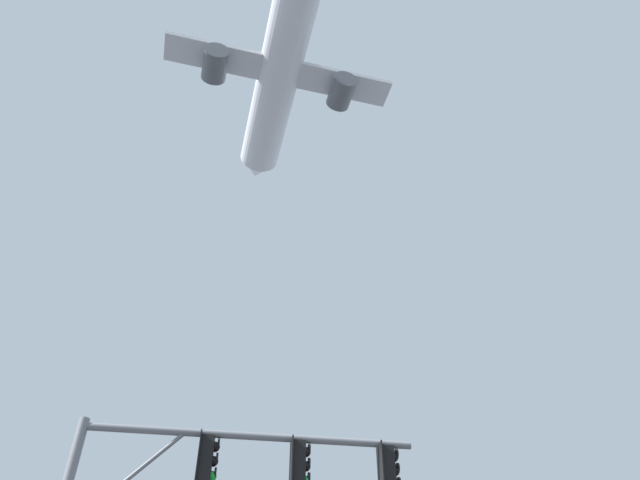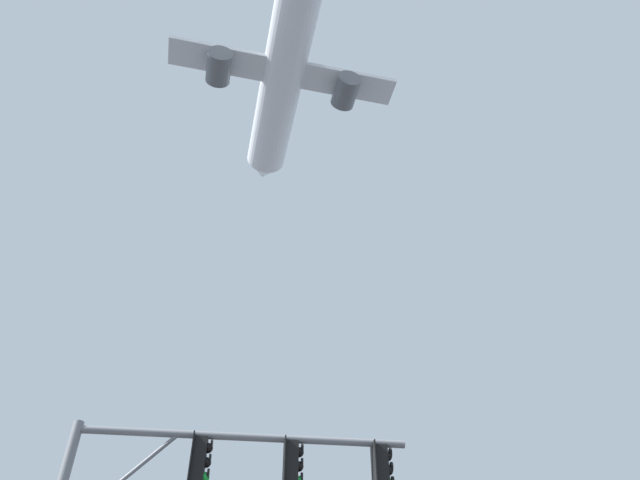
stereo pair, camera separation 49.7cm
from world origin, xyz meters
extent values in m
cylinder|color=slate|center=(-2.45, 8.19, 6.04)|extent=(6.44, 1.13, 0.15)
cube|color=black|center=(0.25, 8.60, 5.51)|extent=(0.31, 0.36, 0.90)
cylinder|color=black|center=(0.25, 8.60, 6.02)|extent=(0.05, 0.05, 0.12)
cube|color=black|center=(0.11, 8.58, 5.51)|extent=(0.09, 0.46, 1.04)
sphere|color=black|center=(0.39, 8.63, 5.78)|extent=(0.20, 0.20, 0.20)
cylinder|color=black|center=(0.46, 8.64, 5.84)|extent=(0.07, 0.21, 0.21)
sphere|color=black|center=(0.39, 8.63, 5.50)|extent=(0.20, 0.20, 0.20)
cylinder|color=black|center=(0.46, 8.64, 5.56)|extent=(0.07, 0.21, 0.21)
cube|color=black|center=(-1.52, 8.33, 5.51)|extent=(0.31, 0.36, 0.90)
cylinder|color=black|center=(-1.52, 8.33, 6.02)|extent=(0.05, 0.05, 0.12)
cube|color=black|center=(-1.66, 8.31, 5.51)|extent=(0.09, 0.46, 1.04)
sphere|color=black|center=(-1.37, 8.36, 5.78)|extent=(0.20, 0.20, 0.20)
cylinder|color=black|center=(-1.31, 8.37, 5.84)|extent=(0.07, 0.21, 0.21)
sphere|color=black|center=(-1.37, 8.36, 5.50)|extent=(0.20, 0.20, 0.20)
cylinder|color=black|center=(-1.31, 8.37, 5.56)|extent=(0.07, 0.21, 0.21)
cylinder|color=black|center=(-1.31, 8.37, 5.28)|extent=(0.07, 0.21, 0.21)
cube|color=black|center=(-3.28, 8.06, 5.51)|extent=(0.31, 0.36, 0.90)
cylinder|color=black|center=(-3.28, 8.06, 6.02)|extent=(0.05, 0.05, 0.12)
cube|color=black|center=(-3.42, 8.04, 5.51)|extent=(0.09, 0.46, 1.04)
sphere|color=black|center=(-3.14, 8.08, 5.78)|extent=(0.20, 0.20, 0.20)
cylinder|color=black|center=(-3.08, 8.09, 5.84)|extent=(0.07, 0.21, 0.21)
sphere|color=black|center=(-3.14, 8.08, 5.50)|extent=(0.20, 0.20, 0.20)
cylinder|color=black|center=(-3.08, 8.09, 5.56)|extent=(0.07, 0.21, 0.21)
sphere|color=green|center=(-3.14, 8.08, 5.22)|extent=(0.20, 0.20, 0.20)
cylinder|color=black|center=(-3.08, 8.09, 5.28)|extent=(0.07, 0.21, 0.21)
cylinder|color=white|center=(-4.17, 22.34, 39.76)|extent=(7.49, 18.03, 3.16)
cone|color=white|center=(-6.63, 31.92, 39.76)|extent=(3.45, 2.86, 3.01)
cube|color=silver|center=(-4.05, 21.86, 39.29)|extent=(16.83, 6.29, 0.36)
cylinder|color=#595B60|center=(-8.60, 20.69, 38.34)|extent=(2.31, 2.74, 1.78)
cylinder|color=#595B60|center=(0.51, 23.03, 38.34)|extent=(2.31, 2.74, 1.78)
camera|label=1|loc=(-1.09, -3.26, 1.42)|focal=33.13mm
camera|label=2|loc=(-0.60, -3.25, 1.42)|focal=33.13mm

